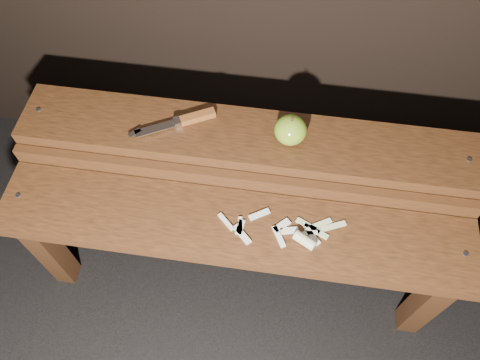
# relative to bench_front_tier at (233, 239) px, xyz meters

# --- Properties ---
(ground) EXTENTS (60.00, 60.00, 0.00)m
(ground) POSITION_rel_bench_front_tier_xyz_m (0.00, 0.06, -0.35)
(ground) COLOR black
(bench_front_tier) EXTENTS (1.20, 0.20, 0.42)m
(bench_front_tier) POSITION_rel_bench_front_tier_xyz_m (0.00, 0.00, 0.00)
(bench_front_tier) COLOR black
(bench_front_tier) RESTS_ON ground
(bench_rear_tier) EXTENTS (1.20, 0.21, 0.50)m
(bench_rear_tier) POSITION_rel_bench_front_tier_xyz_m (0.00, 0.23, 0.06)
(bench_rear_tier) COLOR black
(bench_rear_tier) RESTS_ON ground
(apple) EXTENTS (0.08, 0.08, 0.09)m
(apple) POSITION_rel_bench_front_tier_xyz_m (0.11, 0.23, 0.18)
(apple) COLOR olive
(apple) RESTS_ON bench_rear_tier
(knife) EXTENTS (0.21, 0.12, 0.02)m
(knife) POSITION_rel_bench_front_tier_xyz_m (-0.16, 0.25, 0.16)
(knife) COLOR brown
(knife) RESTS_ON bench_rear_tier
(apple_scraps) EXTENTS (0.32, 0.11, 0.03)m
(apple_scraps) POSITION_rel_bench_front_tier_xyz_m (0.14, 0.00, 0.07)
(apple_scraps) COLOR beige
(apple_scraps) RESTS_ON bench_front_tier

